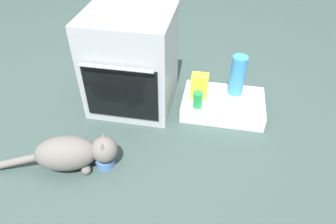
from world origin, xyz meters
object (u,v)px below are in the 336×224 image
oven (131,62)px  water_bottle (238,75)px  cat (73,153)px  pantry_cabinet (223,104)px  soda_can (198,100)px  snack_bag (199,86)px  food_bowl (105,161)px

oven → water_bottle: 0.77m
oven → cat: (-0.18, -0.70, -0.23)m
pantry_cabinet → soda_can: bearing=-143.7°
snack_bag → water_bottle: water_bottle is taller
pantry_cabinet → snack_bag: bearing=-179.3°
cat → pantry_cabinet: bearing=25.4°
food_bowl → pantry_cabinet: bearing=44.2°
snack_bag → water_bottle: 0.28m
food_bowl → water_bottle: size_ratio=0.38×
pantry_cabinet → water_bottle: water_bottle is taller
oven → water_bottle: size_ratio=2.37×
oven → snack_bag: size_ratio=3.94×
oven → water_bottle: bearing=7.5°
food_bowl → snack_bag: snack_bag is taller
oven → soda_can: 0.54m
pantry_cabinet → cat: (-0.86, -0.71, 0.06)m
oven → food_bowl: (-0.01, -0.65, -0.32)m
oven → cat: bearing=-104.5°
snack_bag → water_bottle: size_ratio=0.60×
oven → snack_bag: (0.49, 0.01, -0.15)m
cat → water_bottle: size_ratio=2.53×
pantry_cabinet → soda_can: (-0.18, -0.13, 0.12)m
snack_bag → soda_can: snack_bag is taller
snack_bag → soda_can: 0.13m
snack_bag → pantry_cabinet: bearing=0.7°
soda_can → water_bottle: 0.35m
soda_can → water_bottle: size_ratio=0.40×
food_bowl → cat: 0.20m
pantry_cabinet → soda_can: soda_can is taller
cat → snack_bag: snack_bag is taller
snack_bag → soda_can: (0.00, -0.13, -0.03)m
pantry_cabinet → oven: bearing=-179.2°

